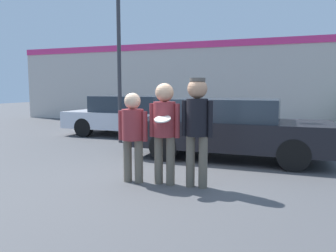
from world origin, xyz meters
TOP-DOWN VIEW (x-y plane):
  - ground_plane at (0.00, 0.00)m, footprint 56.00×56.00m
  - storefront_building at (0.00, 9.68)m, footprint 24.00×0.22m
  - person_left at (-0.51, -0.33)m, footprint 0.56×0.39m
  - person_middle_with_frisbee at (0.06, -0.27)m, footprint 0.55×0.60m
  - person_right at (0.64, -0.25)m, footprint 0.53×0.36m
  - parked_car_near at (0.77, 2.26)m, footprint 4.52×1.80m
  - parked_car_far at (-3.13, 4.93)m, footprint 4.73×1.91m
  - street_lamp at (-2.57, 3.46)m, footprint 1.49×0.35m

SIDE VIEW (x-z plane):
  - ground_plane at x=0.00m, z-range 0.00..0.00m
  - parked_car_far at x=-3.13m, z-range 0.01..1.42m
  - parked_car_near at x=0.77m, z-range 0.02..1.44m
  - person_left at x=-0.51m, z-range 0.15..1.75m
  - person_middle_with_frisbee at x=0.06m, z-range 0.19..1.95m
  - person_right at x=0.64m, z-range 0.21..2.05m
  - storefront_building at x=0.00m, z-range 0.03..3.89m
  - street_lamp at x=-2.57m, z-range 0.72..7.65m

